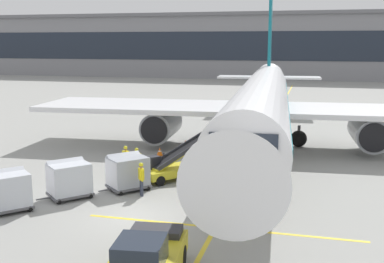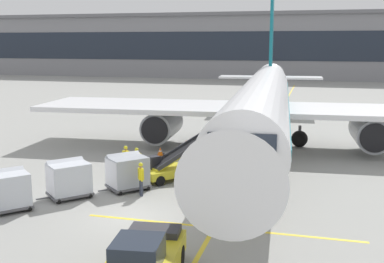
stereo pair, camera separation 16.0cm
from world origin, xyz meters
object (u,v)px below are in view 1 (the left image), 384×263
(baggage_cart_second, at_px, (69,178))
(ground_crew_marshaller, at_px, (137,160))
(parked_airplane, at_px, (262,103))
(safety_cone_wingtip, at_px, (185,144))
(safety_cone_nose_mark, at_px, (160,152))
(ground_crew_by_loader, at_px, (126,158))
(safety_cone_engine_keepout, at_px, (194,141))
(pushback_tug, at_px, (146,261))
(baggage_cart_third, at_px, (7,190))
(belt_loader, at_px, (175,164))
(ground_crew_by_carts, at_px, (141,177))
(baggage_cart_lead, at_px, (127,171))

(baggage_cart_second, distance_m, ground_crew_marshaller, 4.78)
(parked_airplane, xyz_separation_m, ground_crew_marshaller, (-6.13, -9.69, -2.39))
(safety_cone_wingtip, distance_m, safety_cone_nose_mark, 3.01)
(ground_crew_by_loader, height_order, safety_cone_engine_keepout, ground_crew_by_loader)
(parked_airplane, bearing_deg, safety_cone_wingtip, -164.03)
(safety_cone_engine_keepout, distance_m, safety_cone_nose_mark, 4.30)
(safety_cone_engine_keepout, xyz_separation_m, safety_cone_wingtip, (-0.39, -1.23, -0.04))
(ground_crew_by_loader, bearing_deg, pushback_tug, -65.21)
(baggage_cart_second, distance_m, pushback_tug, 10.02)
(baggage_cart_third, bearing_deg, safety_cone_engine_keepout, 73.06)
(belt_loader, distance_m, safety_cone_nose_mark, 5.71)
(ground_crew_by_carts, height_order, safety_cone_wingtip, ground_crew_by_carts)
(belt_loader, height_order, safety_cone_engine_keepout, belt_loader)
(safety_cone_engine_keepout, bearing_deg, ground_crew_by_loader, -102.09)
(belt_loader, xyz_separation_m, baggage_cart_lead, (-1.85, -2.63, 0.15))
(ground_crew_marshaller, relative_size, safety_cone_engine_keepout, 2.52)
(baggage_cart_third, distance_m, ground_crew_by_carts, 6.40)
(belt_loader, relative_size, ground_crew_marshaller, 2.80)
(parked_airplane, relative_size, baggage_cart_second, 16.91)
(safety_cone_wingtip, bearing_deg, belt_loader, -79.22)
(safety_cone_wingtip, bearing_deg, safety_cone_engine_keepout, 72.51)
(ground_crew_marshaller, bearing_deg, ground_crew_by_carts, -65.50)
(baggage_cart_second, height_order, ground_crew_by_carts, baggage_cart_second)
(baggage_cart_second, xyz_separation_m, pushback_tug, (6.75, -7.41, -0.17))
(belt_loader, relative_size, baggage_cart_second, 1.90)
(safety_cone_engine_keepout, distance_m, safety_cone_wingtip, 1.29)
(baggage_cart_lead, relative_size, safety_cone_engine_keepout, 3.71)
(ground_crew_by_carts, xyz_separation_m, safety_cone_engine_keepout, (-0.35, 12.56, -0.66))
(baggage_cart_second, height_order, safety_cone_engine_keepout, baggage_cart_second)
(baggage_cart_lead, bearing_deg, safety_cone_wingtip, 88.08)
(baggage_cart_third, xyz_separation_m, ground_crew_by_loader, (3.00, 7.17, -0.00))
(safety_cone_wingtip, height_order, safety_cone_nose_mark, safety_cone_wingtip)
(baggage_cart_second, relative_size, pushback_tug, 0.56)
(baggage_cart_lead, relative_size, ground_crew_by_carts, 1.47)
(ground_crew_by_carts, bearing_deg, parked_airplane, 70.04)
(baggage_cart_third, xyz_separation_m, safety_cone_engine_keepout, (4.93, 16.18, -0.66))
(baggage_cart_lead, height_order, safety_cone_nose_mark, baggage_cart_lead)
(baggage_cart_lead, distance_m, ground_crew_by_loader, 2.97)
(belt_loader, distance_m, baggage_cart_lead, 3.22)
(ground_crew_by_loader, bearing_deg, ground_crew_marshaller, -23.11)
(parked_airplane, distance_m, ground_crew_marshaller, 11.72)
(baggage_cart_second, height_order, safety_cone_nose_mark, baggage_cart_second)
(baggage_cart_second, distance_m, baggage_cart_third, 3.07)
(safety_cone_engine_keepout, bearing_deg, ground_crew_by_carts, -88.42)
(ground_crew_marshaller, bearing_deg, safety_cone_wingtip, 84.95)
(baggage_cart_lead, height_order, ground_crew_by_loader, baggage_cart_lead)
(safety_cone_engine_keepout, bearing_deg, safety_cone_wingtip, -107.49)
(parked_airplane, bearing_deg, belt_loader, -112.53)
(baggage_cart_lead, relative_size, safety_cone_wingtip, 4.16)
(pushback_tug, height_order, ground_crew_by_carts, pushback_tug)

